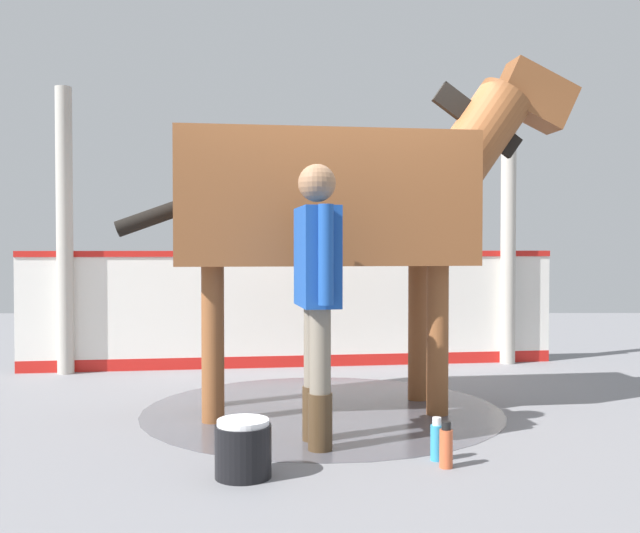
% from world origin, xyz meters
% --- Properties ---
extents(ground_plane, '(16.00, 16.00, 0.02)m').
position_xyz_m(ground_plane, '(0.00, 0.00, -0.01)').
color(ground_plane, gray).
extents(wet_patch, '(2.73, 2.73, 0.00)m').
position_xyz_m(wet_patch, '(-0.04, -0.07, 0.00)').
color(wet_patch, '#4C4C54').
rests_on(wet_patch, ground).
extents(barrier_wall, '(5.49, 0.81, 1.20)m').
position_xyz_m(barrier_wall, '(-0.30, 1.92, 0.56)').
color(barrier_wall, white).
rests_on(barrier_wall, ground).
extents(roof_post_near, '(0.16, 0.16, 2.80)m').
position_xyz_m(roof_post_near, '(1.96, 2.13, 1.40)').
color(roof_post_near, '#B7B2A8').
rests_on(roof_post_near, ground).
extents(roof_post_far, '(0.16, 0.16, 2.80)m').
position_xyz_m(roof_post_far, '(-2.54, 1.53, 1.40)').
color(roof_post_far, '#B7B2A8').
rests_on(roof_post_far, ground).
extents(horse, '(3.53, 1.24, 2.70)m').
position_xyz_m(horse, '(0.08, -0.05, 1.59)').
color(horse, brown).
rests_on(horse, ground).
extents(handler, '(0.30, 0.69, 1.75)m').
position_xyz_m(handler, '(-0.08, -1.04, 1.02)').
color(handler, '#47331E').
rests_on(handler, ground).
extents(wash_bucket, '(0.31, 0.31, 0.31)m').
position_xyz_m(wash_bucket, '(-0.48, -1.67, 0.15)').
color(wash_bucket, black).
rests_on(wash_bucket, ground).
extents(bottle_shampoo, '(0.07, 0.07, 0.25)m').
position_xyz_m(bottle_shampoo, '(0.61, -1.37, 0.12)').
color(bottle_shampoo, '#3399CC').
rests_on(bottle_shampoo, ground).
extents(bottle_spray, '(0.08, 0.08, 0.26)m').
position_xyz_m(bottle_spray, '(0.64, -1.51, 0.12)').
color(bottle_spray, '#CC5933').
rests_on(bottle_spray, ground).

